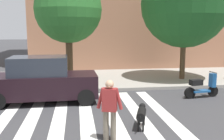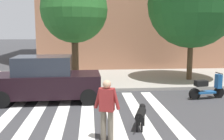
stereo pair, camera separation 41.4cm
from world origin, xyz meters
TOP-DOWN VIEW (x-y plane):
  - sidewalk_far at (0.00, 16.71)m, footprint 80.00×6.00m
  - parked_car_behind_first at (-2.45, 12.28)m, footprint 4.27×1.96m
  - parked_scooter at (4.28, 12.06)m, footprint 1.63×0.55m
  - street_tree_nearest at (-1.45, 15.19)m, footprint 3.39×3.39m
  - street_tree_middle at (4.89, 15.67)m, footprint 4.84×4.84m
  - pedestrian_dog_walker at (-0.26, 8.15)m, footprint 0.70×0.34m
  - dog_on_leash at (0.80, 8.94)m, footprint 0.50×1.12m

SIDE VIEW (x-z plane):
  - sidewalk_far at x=0.00m, z-range 0.00..0.15m
  - dog_on_leash at x=0.80m, z-range 0.12..0.77m
  - parked_scooter at x=4.28m, z-range -0.08..1.03m
  - parked_car_behind_first at x=-2.45m, z-range -0.04..1.83m
  - pedestrian_dog_walker at x=-0.26m, z-range 0.11..1.75m
  - street_tree_nearest at x=-1.45m, z-range 1.18..6.67m
  - street_tree_middle at x=4.89m, z-range 1.03..7.64m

